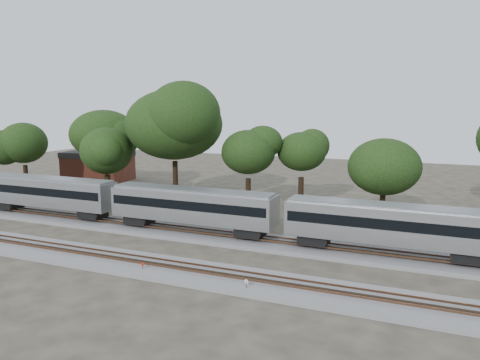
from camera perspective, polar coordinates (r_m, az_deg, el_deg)
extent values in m
plane|color=#383328|center=(43.90, -8.83, -8.82)|extent=(160.00, 160.00, 0.00)
cube|color=slate|center=(48.82, -5.13, -6.63)|extent=(160.00, 5.00, 0.40)
cube|color=brown|center=(48.09, -5.54, -6.32)|extent=(160.00, 0.08, 0.15)
cube|color=brown|center=(49.31, -4.74, -5.92)|extent=(160.00, 0.08, 0.15)
cube|color=slate|center=(40.68, -11.83, -10.09)|extent=(160.00, 5.00, 0.40)
cube|color=brown|center=(39.98, -12.44, -9.78)|extent=(160.00, 0.08, 0.15)
cube|color=brown|center=(41.09, -11.27, -9.21)|extent=(160.00, 0.08, 0.15)
cube|color=#B7B9BE|center=(59.98, -22.33, -1.36)|extent=(17.92, 3.09, 3.09)
cube|color=black|center=(59.92, -22.35, -1.07)|extent=(17.30, 3.14, 0.93)
cube|color=gray|center=(59.72, -22.43, 0.15)|extent=(17.51, 2.47, 0.36)
cube|color=black|center=(65.05, -26.27, -2.64)|extent=(2.68, 2.27, 0.93)
cube|color=black|center=(56.02, -17.49, -3.90)|extent=(2.68, 2.27, 0.93)
cube|color=#B7B9BE|center=(48.40, -5.88, -3.12)|extent=(17.92, 3.09, 3.09)
cube|color=black|center=(48.33, -5.89, -2.76)|extent=(17.30, 3.14, 0.93)
cube|color=gray|center=(48.08, -5.91, -1.26)|extent=(17.51, 2.47, 0.36)
cube|color=black|center=(52.21, -12.13, -4.62)|extent=(2.68, 2.27, 0.93)
cube|color=black|center=(46.20, 1.29, -6.24)|extent=(2.68, 2.27, 0.93)
cube|color=#B7B9BE|center=(42.84, 17.57, -5.15)|extent=(17.92, 3.09, 3.09)
cube|color=black|center=(42.77, 17.59, -4.75)|extent=(17.30, 3.14, 0.93)
cube|color=gray|center=(42.48, 17.67, -3.06)|extent=(17.51, 2.47, 0.36)
cube|color=black|center=(44.36, 9.01, -7.02)|extent=(2.68, 2.27, 0.93)
cube|color=black|center=(43.34, 26.09, -8.27)|extent=(2.68, 2.27, 0.93)
cylinder|color=#512D19|center=(39.15, -11.79, -10.54)|extent=(0.06, 0.06, 0.83)
cylinder|color=#B5230C|center=(39.03, -11.81, -10.03)|extent=(0.30, 0.05, 0.30)
cylinder|color=#512D19|center=(34.68, 0.77, -12.91)|extent=(0.06, 0.06, 0.92)
cylinder|color=silver|center=(34.53, 0.77, -12.28)|extent=(0.32, 0.13, 0.33)
cube|color=#512D19|center=(36.71, -7.00, -12.22)|extent=(0.54, 0.37, 0.30)
cube|color=brown|center=(86.81, -16.88, 1.33)|extent=(11.47, 8.71, 4.25)
cube|color=black|center=(86.50, -16.96, 3.03)|extent=(11.70, 8.94, 0.96)
cylinder|color=black|center=(80.57, -24.62, 0.22)|extent=(0.70, 0.70, 4.06)
ellipsoid|color=black|center=(79.97, -24.89, 4.13)|extent=(7.66, 7.66, 6.52)
cylinder|color=black|center=(75.54, -16.04, 0.43)|extent=(0.70, 0.70, 4.79)
ellipsoid|color=black|center=(74.85, -16.26, 5.36)|extent=(9.04, 9.04, 7.68)
cylinder|color=black|center=(66.85, -15.76, -1.06)|extent=(0.70, 0.70, 3.90)
ellipsoid|color=black|center=(66.14, -15.96, 3.46)|extent=(7.35, 7.35, 6.25)
cylinder|color=black|center=(64.81, -7.87, -0.26)|extent=(0.70, 0.70, 5.81)
ellipsoid|color=black|center=(63.99, -8.03, 6.73)|extent=(10.96, 10.96, 9.32)
cylinder|color=black|center=(60.61, 1.00, -1.70)|extent=(0.70, 0.70, 4.01)
ellipsoid|color=black|center=(59.81, 1.02, 3.43)|extent=(7.57, 7.57, 6.43)
cylinder|color=black|center=(62.46, 7.42, -1.46)|extent=(0.70, 0.70, 3.97)
ellipsoid|color=black|center=(61.69, 7.53, 3.47)|extent=(7.49, 7.49, 6.37)
cylinder|color=black|center=(55.08, 16.93, -3.46)|extent=(0.70, 0.70, 3.58)
ellipsoid|color=black|center=(54.25, 17.17, 1.56)|extent=(6.76, 6.76, 5.74)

